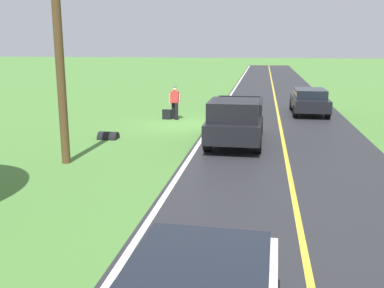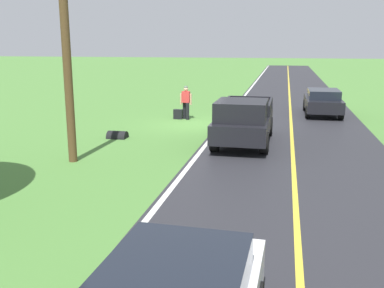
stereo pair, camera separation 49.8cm
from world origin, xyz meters
name	(u,v)px [view 1 (the left image)]	position (x,y,z in m)	size (l,w,h in m)	color
ground_plane	(186,125)	(0.00, 0.00, 0.00)	(200.00, 200.00, 0.00)	#4C7F38
road_surface	(281,127)	(-4.51, 0.00, 0.00)	(6.98, 120.00, 0.00)	#28282D
lane_edge_line	(211,125)	(-1.20, 0.00, 0.01)	(0.16, 117.60, 0.00)	silver
lane_centre_line	(281,127)	(-4.51, 0.00, 0.01)	(0.14, 117.60, 0.00)	gold
hitchhiker_walking	(175,101)	(0.85, -1.47, 0.98)	(0.62, 0.52, 1.75)	black
suitcase_carried	(167,114)	(1.28, -1.40, 0.26)	(0.20, 0.46, 0.51)	black
pickup_truck_passing	(236,119)	(-2.61, 3.72, 0.97)	(2.14, 5.42, 1.82)	black
sedan_near_oncoming	(309,100)	(-6.22, -4.43, 0.75)	(1.95, 4.41, 1.41)	black
utility_pole_roadside	(58,40)	(2.74, 7.53, 3.97)	(0.28, 0.28, 7.95)	brown
drainage_culvert	(108,139)	(2.65, 3.70, 0.00)	(0.60, 0.60, 0.80)	black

